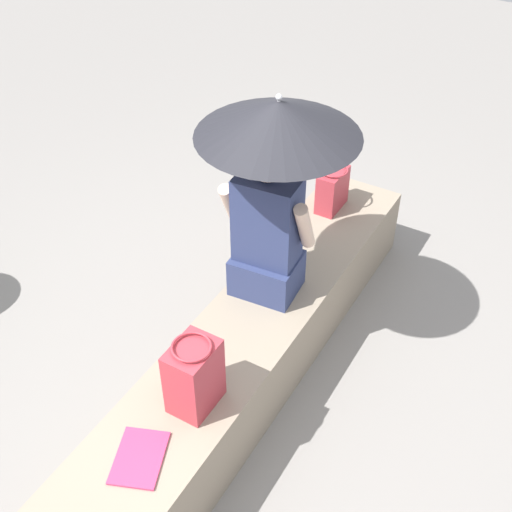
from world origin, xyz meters
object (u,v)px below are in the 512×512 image
Objects in this scene: parasol at (278,119)px; handbag_black at (194,376)px; tote_bag_canvas at (332,189)px; person_seated at (267,231)px; magazine at (139,458)px.

parasol reaches higher than handbag_black.
handbag_black reaches higher than tote_bag_canvas.
person_seated is at bearing 1.60° from tote_bag_canvas.
magazine is (1.24, 0.04, -1.01)m from parasol.
handbag_black is at bearing 4.37° from tote_bag_canvas.
magazine is at bearing 3.20° from person_seated.
magazine is at bearing -6.03° from handbag_black.
person_seated reaches higher than handbag_black.
person_seated reaches higher than magazine.
person_seated is 3.15× the size of tote_bag_canvas.
person_seated is 0.90m from tote_bag_canvas.
magazine is (1.20, 0.07, -0.38)m from person_seated.
parasol is 3.06× the size of handbag_black.
parasol is at bearing 159.80° from magazine.
tote_bag_canvas is 2.07m from magazine.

